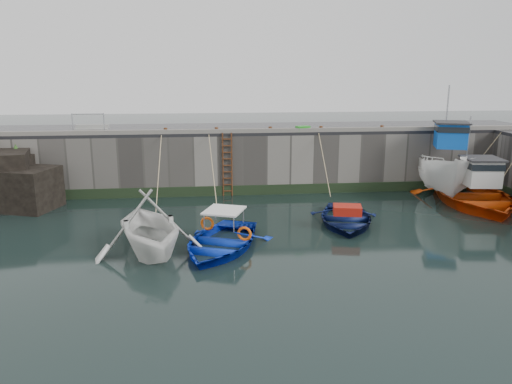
{
  "coord_description": "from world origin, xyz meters",
  "views": [
    {
      "loc": [
        -3.15,
        -14.63,
        6.22
      ],
      "look_at": [
        -1.0,
        5.68,
        1.2
      ],
      "focal_mm": 35.0,
      "sensor_mm": 36.0,
      "label": 1
    }
  ],
  "objects": [
    {
      "name": "ladder",
      "position": [
        -2.0,
        9.91,
        1.59
      ],
      "size": [
        0.51,
        0.08,
        3.2
      ],
      "color": "#3F1E0F",
      "rests_on": "ground"
    },
    {
      "name": "bollard_d",
      "position": [
        2.8,
        10.25,
        3.3
      ],
      "size": [
        0.18,
        0.18,
        0.28
      ],
      "primitive_type": "cylinder",
      "color": "#3F1E0F",
      "rests_on": "road_back"
    },
    {
      "name": "quay_back",
      "position": [
        0.0,
        12.5,
        1.5
      ],
      "size": [
        30.0,
        5.0,
        3.0
      ],
      "primitive_type": "cube",
      "color": "slate",
      "rests_on": "ground"
    },
    {
      "name": "fish_crate",
      "position": [
        1.88,
        10.3,
        3.3
      ],
      "size": [
        0.76,
        0.6,
        0.28
      ],
      "primitive_type": "cube",
      "rotation": [
        0.0,
        0.0,
        0.31
      ],
      "color": "#1C901A",
      "rests_on": "road_back"
    },
    {
      "name": "algae_back",
      "position": [
        0.0,
        9.96,
        0.25
      ],
      "size": [
        30.0,
        0.08,
        0.5
      ],
      "primitive_type": "cube",
      "color": "black",
      "rests_on": "ground"
    },
    {
      "name": "boat_near_navy_rope",
      "position": [
        2.63,
        8.61,
        0.0
      ],
      "size": [
        0.04,
        3.8,
        3.1
      ],
      "primitive_type": null,
      "color": "tan",
      "rests_on": "ground"
    },
    {
      "name": "bollard_b",
      "position": [
        -2.5,
        10.25,
        3.3
      ],
      "size": [
        0.18,
        0.18,
        0.28
      ],
      "primitive_type": "cylinder",
      "color": "#3F1E0F",
      "rests_on": "road_back"
    },
    {
      "name": "boat_near_white",
      "position": [
        -5.13,
        2.22,
        0.0
      ],
      "size": [
        5.27,
        5.7,
        2.5
      ],
      "primitive_type": "imported",
      "rotation": [
        0.0,
        0.0,
        0.29
      ],
      "color": "white",
      "rests_on": "ground"
    },
    {
      "name": "bollard_e",
      "position": [
        6.0,
        10.25,
        3.3
      ],
      "size": [
        0.18,
        0.18,
        0.28
      ],
      "primitive_type": "cylinder",
      "color": "#3F1E0F",
      "rests_on": "road_back"
    },
    {
      "name": "railing",
      "position": [
        -8.75,
        11.25,
        3.36
      ],
      "size": [
        1.6,
        1.05,
        1.0
      ],
      "color": "#A5A8AD",
      "rests_on": "road_back"
    },
    {
      "name": "boat_near_navy",
      "position": [
        2.63,
        4.73,
        0.0
      ],
      "size": [
        4.07,
        5.05,
        0.93
      ],
      "primitive_type": "imported",
      "rotation": [
        0.0,
        0.0,
        -0.21
      ],
      "color": "#0A1440",
      "rests_on": "ground"
    },
    {
      "name": "ground",
      "position": [
        0.0,
        0.0,
        0.0
      ],
      "size": [
        120.0,
        120.0,
        0.0
      ],
      "primitive_type": "plane",
      "color": "black",
      "rests_on": "ground"
    },
    {
      "name": "boat_near_blue",
      "position": [
        -2.65,
        2.29,
        0.0
      ],
      "size": [
        4.88,
        5.67,
        0.99
      ],
      "primitive_type": "imported",
      "rotation": [
        0.0,
        0.0,
        -0.37
      ],
      "color": "#0C2EBE",
      "rests_on": "ground"
    },
    {
      "name": "boat_near_blue_rope",
      "position": [
        -2.65,
        7.39,
        0.0
      ],
      "size": [
        0.04,
        5.83,
        3.1
      ],
      "primitive_type": null,
      "color": "tan",
      "rests_on": "ground"
    },
    {
      "name": "bollard_c",
      "position": [
        0.2,
        10.25,
        3.3
      ],
      "size": [
        0.18,
        0.18,
        0.28
      ],
      "primitive_type": "cylinder",
      "color": "#3F1E0F",
      "rests_on": "road_back"
    },
    {
      "name": "bollard_a",
      "position": [
        -5.0,
        10.25,
        3.3
      ],
      "size": [
        0.18,
        0.18,
        0.28
      ],
      "primitive_type": "cylinder",
      "color": "#3F1E0F",
      "rests_on": "road_back"
    },
    {
      "name": "boat_far_white",
      "position": [
        9.22,
        9.42,
        1.17
      ],
      "size": [
        4.88,
        7.74,
        5.8
      ],
      "rotation": [
        0.0,
        0.0,
        -0.32
      ],
      "color": "white",
      "rests_on": "ground"
    },
    {
      "name": "boat_near_white_rope",
      "position": [
        -5.13,
        7.36,
        0.0
      ],
      "size": [
        0.04,
        5.88,
        3.1
      ],
      "primitive_type": null,
      "color": "tan",
      "rests_on": "ground"
    },
    {
      "name": "kerb_back",
      "position": [
        0.0,
        10.15,
        3.26
      ],
      "size": [
        30.0,
        0.3,
        0.2
      ],
      "primitive_type": "cube",
      "color": "slate",
      "rests_on": "road_back"
    },
    {
      "name": "boat_far_orange",
      "position": [
        9.49,
        7.03,
        0.45
      ],
      "size": [
        5.72,
        7.39,
        4.41
      ],
      "rotation": [
        0.0,
        0.0,
        -0.13
      ],
      "color": "#D7400B",
      "rests_on": "ground"
    },
    {
      "name": "road_back",
      "position": [
        0.0,
        12.5,
        3.08
      ],
      "size": [
        30.0,
        5.0,
        0.16
      ],
      "primitive_type": "cube",
      "color": "black",
      "rests_on": "quay_back"
    }
  ]
}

